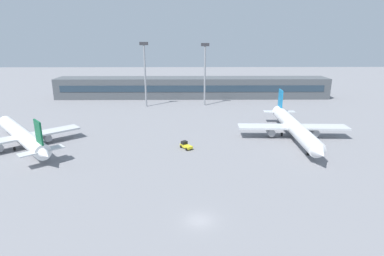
{
  "coord_description": "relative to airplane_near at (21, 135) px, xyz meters",
  "views": [
    {
      "loc": [
        -1.63,
        -42.32,
        27.46
      ],
      "look_at": [
        -0.76,
        40.0,
        3.0
      ],
      "focal_mm": 29.39,
      "sensor_mm": 36.0,
      "label": 1
    }
  ],
  "objects": [
    {
      "name": "baggage_tug_yellow",
      "position": [
        41.85,
        -2.0,
        -2.25
      ],
      "size": [
        3.32,
        3.8,
        1.75
      ],
      "color": "yellow",
      "rests_on": "ground_plane"
    },
    {
      "name": "airplane_near",
      "position": [
        0.0,
        0.0,
        0.0
      ],
      "size": [
        29.45,
        32.35,
        10.01
      ],
      "color": "white",
      "rests_on": "ground_plane"
    },
    {
      "name": "airplane_mid",
      "position": [
        71.41,
        5.4,
        0.22
      ],
      "size": [
        30.21,
        43.39,
        10.72
      ],
      "color": "white",
      "rests_on": "ground_plane"
    },
    {
      "name": "terminal_building",
      "position": [
        44.26,
        65.43,
        1.45
      ],
      "size": [
        121.4,
        12.13,
        9.0
      ],
      "color": "#4C5156",
      "rests_on": "ground_plane"
    },
    {
      "name": "floodlight_tower_west",
      "position": [
        25.69,
        46.55,
        11.41
      ],
      "size": [
        3.2,
        0.8,
        24.92
      ],
      "color": "gray",
      "rests_on": "ground_plane"
    },
    {
      "name": "floodlight_tower_east",
      "position": [
        49.02,
        48.38,
        11.17
      ],
      "size": [
        3.2,
        0.8,
        24.46
      ],
      "color": "gray",
      "rests_on": "ground_plane"
    },
    {
      "name": "ground_plane",
      "position": [
        44.26,
        5.9,
        -3.05
      ],
      "size": [
        400.0,
        400.0,
        0.0
      ],
      "primitive_type": "plane",
      "color": "gray"
    }
  ]
}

